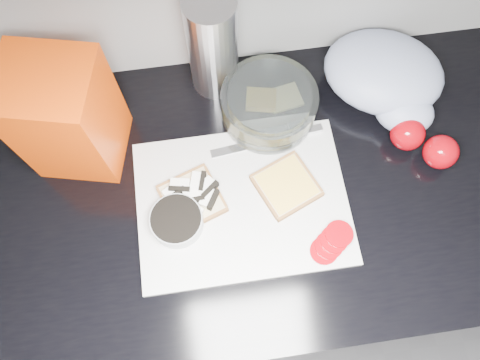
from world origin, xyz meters
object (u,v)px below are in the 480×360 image
(cutting_board, at_px, (242,203))
(glass_bowl, at_px, (269,106))
(bread_bag, at_px, (67,117))
(steel_canister, at_px, (213,46))

(cutting_board, height_order, glass_bowl, glass_bowl)
(bread_bag, xyz_separation_m, steel_canister, (0.28, 0.12, -0.01))
(glass_bowl, bearing_deg, bread_bag, -177.21)
(cutting_board, height_order, steel_canister, steel_canister)
(bread_bag, bearing_deg, glass_bowl, 16.25)
(cutting_board, relative_size, steel_canister, 1.72)
(steel_canister, bearing_deg, cutting_board, -86.80)
(cutting_board, distance_m, steel_canister, 0.31)
(steel_canister, bearing_deg, glass_bowl, -46.71)
(glass_bowl, height_order, steel_canister, steel_canister)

